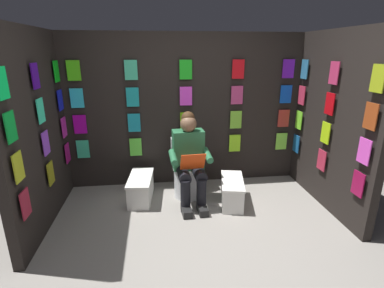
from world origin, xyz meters
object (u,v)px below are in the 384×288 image
Objects in this scene: person_reading at (190,159)px; comic_longbox_far at (232,191)px; toilet at (187,172)px; comic_longbox_near at (141,188)px.

person_reading is 1.75× the size of comic_longbox_far.
toilet reaches higher than comic_longbox_far.
comic_longbox_far is at bearing 144.59° from toilet.
toilet is at bearing -165.60° from comic_longbox_near.
comic_longbox_far is (-1.19, 0.25, -0.00)m from comic_longbox_near.
toilet is at bearing -20.52° from comic_longbox_far.
toilet is 0.35m from person_reading.
person_reading is 1.78× the size of comic_longbox_near.
comic_longbox_far is (-0.54, 0.12, -0.44)m from person_reading.
comic_longbox_near is at bearing 5.86° from toilet.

